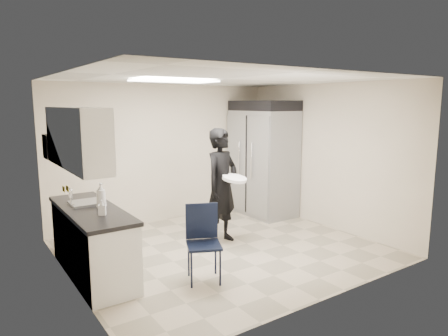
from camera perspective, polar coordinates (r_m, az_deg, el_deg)
floor at (r=6.35m, az=-0.01°, el=-11.51°), size 4.50×4.50×0.00m
ceiling at (r=5.95m, az=-0.01°, el=12.63°), size 4.50×4.50×0.00m
back_wall at (r=7.73m, az=-8.39°, el=2.10°), size 4.50×0.00×4.50m
left_wall at (r=5.11m, az=-21.35°, el=-2.09°), size 0.00×4.00×4.00m
right_wall at (r=7.50m, az=14.36°, el=1.69°), size 0.00×4.00×4.00m
ceiling_panel at (r=5.98m, az=-7.10°, el=12.26°), size 1.20×0.60×0.02m
lower_counter at (r=5.60m, az=-18.26°, el=-10.20°), size 0.60×1.90×0.86m
countertop at (r=5.46m, az=-18.50°, el=-5.69°), size 0.64×1.95×0.05m
sink at (r=5.71m, az=-18.99°, el=-5.25°), size 0.42×0.40×0.14m
faucet at (r=5.63m, az=-21.04°, el=-3.99°), size 0.02×0.02×0.24m
upper_cabinets at (r=5.28m, az=-20.33°, el=4.07°), size 0.35×1.80×0.75m
towel_dispenser at (r=6.40m, az=-23.31°, el=2.86°), size 0.22×0.30×0.35m
notice_sticker_left at (r=5.23m, az=-21.49°, el=-2.76°), size 0.00×0.12×0.07m
notice_sticker_right at (r=5.43m, az=-21.94°, el=-2.79°), size 0.00×0.12×0.07m
commercial_fridge at (r=8.15m, az=5.59°, el=0.74°), size 0.80×1.35×2.10m
fridge_compressor at (r=8.06m, az=5.72°, el=8.85°), size 0.80×1.35×0.20m
folding_chair at (r=5.14m, az=-2.90°, el=-10.97°), size 0.55×0.55×0.94m
man_tuxedo at (r=6.41m, az=-0.31°, el=-2.61°), size 0.79×0.64×1.86m
bucket_lid at (r=6.24m, az=1.50°, el=-1.51°), size 0.49×0.49×0.05m
soap_bottle_a at (r=5.37m, az=-17.17°, el=-3.77°), size 0.15×0.15×0.33m
soap_bottle_b at (r=5.05m, az=-17.03°, el=-5.41°), size 0.11×0.12×0.19m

